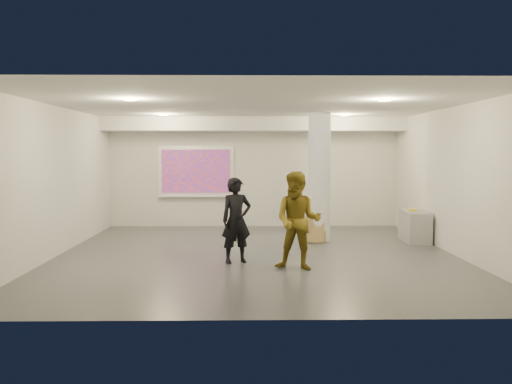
{
  "coord_description": "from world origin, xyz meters",
  "views": [
    {
      "loc": [
        -0.21,
        -11.42,
        2.08
      ],
      "look_at": [
        0.0,
        0.4,
        1.25
      ],
      "focal_mm": 40.0,
      "sensor_mm": 36.0,
      "label": 1
    }
  ],
  "objects_px": {
    "woman": "(236,220)",
    "column": "(319,177)",
    "credenza": "(415,226)",
    "projection_screen": "(196,172)",
    "man": "(298,221)"
  },
  "relations": [
    {
      "from": "woman",
      "to": "man",
      "type": "xyz_separation_m",
      "value": [
        1.1,
        -0.66,
        0.07
      ]
    },
    {
      "from": "column",
      "to": "credenza",
      "type": "distance_m",
      "value": 2.5
    },
    {
      "from": "woman",
      "to": "column",
      "type": "bearing_deg",
      "value": 32.8
    },
    {
      "from": "credenza",
      "to": "man",
      "type": "bearing_deg",
      "value": -131.14
    },
    {
      "from": "column",
      "to": "man",
      "type": "height_order",
      "value": "column"
    },
    {
      "from": "column",
      "to": "woman",
      "type": "relative_size",
      "value": 1.87
    },
    {
      "from": "woman",
      "to": "man",
      "type": "bearing_deg",
      "value": -52.05
    },
    {
      "from": "woman",
      "to": "man",
      "type": "distance_m",
      "value": 1.28
    },
    {
      "from": "credenza",
      "to": "projection_screen",
      "type": "bearing_deg",
      "value": 155.14
    },
    {
      "from": "column",
      "to": "credenza",
      "type": "xyz_separation_m",
      "value": [
        2.22,
        -0.13,
        -1.14
      ]
    },
    {
      "from": "credenza",
      "to": "man",
      "type": "height_order",
      "value": "man"
    },
    {
      "from": "column",
      "to": "credenza",
      "type": "bearing_deg",
      "value": -3.24
    },
    {
      "from": "column",
      "to": "man",
      "type": "relative_size",
      "value": 1.72
    },
    {
      "from": "column",
      "to": "credenza",
      "type": "relative_size",
      "value": 2.45
    },
    {
      "from": "credenza",
      "to": "man",
      "type": "distance_m",
      "value": 4.38
    }
  ]
}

